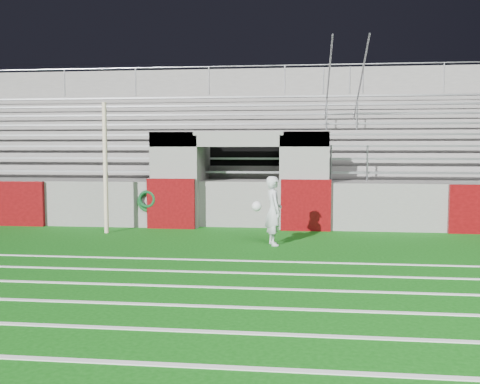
# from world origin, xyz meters

# --- Properties ---
(ground) EXTENTS (90.00, 90.00, 0.00)m
(ground) POSITION_xyz_m (0.00, 0.00, 0.00)
(ground) COLOR #0D530E
(ground) RESTS_ON ground
(field_post) EXTENTS (0.11, 0.11, 3.31)m
(field_post) POSITION_xyz_m (-3.26, 2.02, 1.66)
(field_post) COLOR beige
(field_post) RESTS_ON ground
(field_markings) EXTENTS (28.00, 8.09, 0.01)m
(field_markings) POSITION_xyz_m (0.00, -5.00, 0.01)
(field_markings) COLOR white
(field_markings) RESTS_ON ground
(stadium_structure) EXTENTS (26.00, 8.48, 5.42)m
(stadium_structure) POSITION_xyz_m (0.00, 7.97, 1.49)
(stadium_structure) COLOR slate
(stadium_structure) RESTS_ON ground
(goalkeeper_with_ball) EXTENTS (0.73, 0.68, 1.54)m
(goalkeeper_with_ball) POSITION_xyz_m (1.06, 0.78, 0.78)
(goalkeeper_with_ball) COLOR silver
(goalkeeper_with_ball) RESTS_ON ground
(hose_coil) EXTENTS (0.57, 0.15, 0.60)m
(hose_coil) POSITION_xyz_m (-2.45, 2.93, 0.75)
(hose_coil) COLOR #0D4419
(hose_coil) RESTS_ON ground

